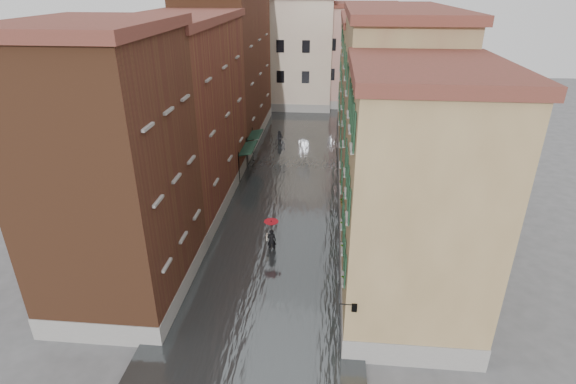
% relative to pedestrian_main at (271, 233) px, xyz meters
% --- Properties ---
extents(ground, '(120.00, 120.00, 0.00)m').
position_rel_pedestrian_main_xyz_m(ground, '(0.13, -2.40, -1.25)').
color(ground, '#525255').
rests_on(ground, ground).
extents(floodwater, '(10.00, 60.00, 0.20)m').
position_rel_pedestrian_main_xyz_m(floodwater, '(0.13, 10.60, -1.15)').
color(floodwater, '#3E4245').
rests_on(floodwater, ground).
extents(building_left_near, '(6.00, 8.00, 13.00)m').
position_rel_pedestrian_main_xyz_m(building_left_near, '(-6.87, -4.40, 5.25)').
color(building_left_near, brown).
rests_on(building_left_near, ground).
extents(building_left_mid, '(6.00, 14.00, 12.50)m').
position_rel_pedestrian_main_xyz_m(building_left_mid, '(-6.87, 6.60, 5.00)').
color(building_left_mid, brown).
rests_on(building_left_mid, ground).
extents(building_left_far, '(6.00, 16.00, 14.00)m').
position_rel_pedestrian_main_xyz_m(building_left_far, '(-6.87, 21.60, 5.75)').
color(building_left_far, brown).
rests_on(building_left_far, ground).
extents(building_right_near, '(6.00, 8.00, 11.50)m').
position_rel_pedestrian_main_xyz_m(building_right_near, '(7.13, -4.40, 4.50)').
color(building_right_near, olive).
rests_on(building_right_near, ground).
extents(building_right_mid, '(6.00, 14.00, 13.00)m').
position_rel_pedestrian_main_xyz_m(building_right_mid, '(7.13, 6.60, 5.25)').
color(building_right_mid, tan).
rests_on(building_right_mid, ground).
extents(building_right_far, '(6.00, 16.00, 11.50)m').
position_rel_pedestrian_main_xyz_m(building_right_far, '(7.13, 21.60, 4.50)').
color(building_right_far, olive).
rests_on(building_right_far, ground).
extents(building_end_cream, '(12.00, 9.00, 13.00)m').
position_rel_pedestrian_main_xyz_m(building_end_cream, '(-2.87, 35.60, 5.25)').
color(building_end_cream, beige).
rests_on(building_end_cream, ground).
extents(building_end_pink, '(10.00, 9.00, 12.00)m').
position_rel_pedestrian_main_xyz_m(building_end_pink, '(6.13, 37.60, 4.75)').
color(building_end_pink, tan).
rests_on(building_end_pink, ground).
extents(awning_near, '(1.09, 3.39, 2.80)m').
position_rel_pedestrian_main_xyz_m(awning_near, '(-3.35, 11.19, 1.23)').
color(awning_near, black).
rests_on(awning_near, ground).
extents(awning_far, '(1.09, 2.81, 2.80)m').
position_rel_pedestrian_main_xyz_m(awning_far, '(-3.35, 14.68, 1.21)').
color(awning_far, black).
rests_on(awning_far, ground).
extents(wall_lantern, '(0.71, 0.22, 0.35)m').
position_rel_pedestrian_main_xyz_m(wall_lantern, '(4.46, -8.40, 1.76)').
color(wall_lantern, black).
rests_on(wall_lantern, ground).
extents(window_planters, '(0.59, 10.92, 0.84)m').
position_rel_pedestrian_main_xyz_m(window_planters, '(4.25, -1.84, 2.26)').
color(window_planters, '#9A5F32').
rests_on(window_planters, ground).
extents(pedestrian_main, '(0.89, 0.89, 2.06)m').
position_rel_pedestrian_main_xyz_m(pedestrian_main, '(0.00, 0.00, 0.00)').
color(pedestrian_main, black).
rests_on(pedestrian_main, ground).
extents(pedestrian_far, '(0.83, 0.72, 1.45)m').
position_rel_pedestrian_main_xyz_m(pedestrian_far, '(-1.69, 19.37, -0.52)').
color(pedestrian_far, black).
rests_on(pedestrian_far, ground).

